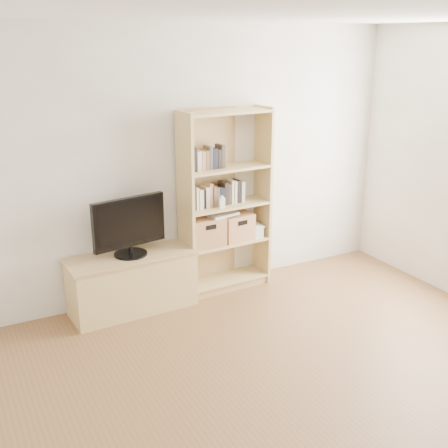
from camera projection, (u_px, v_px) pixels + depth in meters
floor at (346, 426)px, 3.74m from camera, size 4.50×5.00×0.01m
back_wall at (189, 164)px, 5.43m from camera, size 4.50×0.02×2.60m
ceiling at (380, 9)px, 2.92m from camera, size 4.50×5.00×0.01m
tv_stand at (132, 284)px, 5.27m from camera, size 1.18×0.50×0.53m
bookshelf at (225, 202)px, 5.56m from camera, size 0.93×0.38×1.83m
television at (129, 226)px, 5.09m from camera, size 0.71×0.18×0.56m
books_row_mid at (224, 192)px, 5.54m from camera, size 0.86×0.18×0.23m
books_row_upper at (206, 158)px, 5.33m from camera, size 0.42×0.18×0.22m
baby_monitor at (222, 203)px, 5.41m from camera, size 0.05×0.03×0.10m
basket_left at (205, 231)px, 5.51m from camera, size 0.35×0.29×0.29m
basket_right at (235, 226)px, 5.69m from camera, size 0.35×0.30×0.27m
laptop at (221, 214)px, 5.54m from camera, size 0.34×0.27×0.02m
magazine_stack at (252, 230)px, 5.82m from camera, size 0.18×0.25×0.11m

